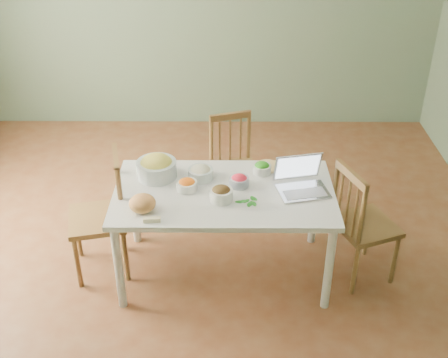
{
  "coord_description": "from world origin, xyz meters",
  "views": [
    {
      "loc": [
        0.23,
        -3.56,
        2.91
      ],
      "look_at": [
        0.21,
        -0.17,
        0.84
      ],
      "focal_mm": 45.45,
      "sensor_mm": 36.0,
      "label": 1
    }
  ],
  "objects_px": {
    "bowl_squash": "(157,167)",
    "chair_right": "(366,223)",
    "dining_table": "(224,232)",
    "chair_far": "(236,169)",
    "chair_left": "(97,216)",
    "laptop": "(304,178)",
    "bread_boule": "(142,203)"
  },
  "relations": [
    {
      "from": "bowl_squash",
      "to": "chair_right",
      "type": "bearing_deg",
      "value": -7.88
    },
    {
      "from": "dining_table",
      "to": "chair_far",
      "type": "xyz_separation_m",
      "value": [
        0.1,
        0.8,
        0.08
      ]
    },
    {
      "from": "chair_left",
      "to": "laptop",
      "type": "height_order",
      "value": "chair_left"
    },
    {
      "from": "chair_far",
      "to": "chair_right",
      "type": "xyz_separation_m",
      "value": [
        0.94,
        -0.82,
        0.03
      ]
    },
    {
      "from": "chair_left",
      "to": "chair_right",
      "type": "height_order",
      "value": "chair_left"
    },
    {
      "from": "bread_boule",
      "to": "chair_right",
      "type": "bearing_deg",
      "value": 8.3
    },
    {
      "from": "chair_right",
      "to": "bread_boule",
      "type": "relative_size",
      "value": 5.23
    },
    {
      "from": "chair_right",
      "to": "bowl_squash",
      "type": "distance_m",
      "value": 1.59
    },
    {
      "from": "bowl_squash",
      "to": "laptop",
      "type": "distance_m",
      "value": 1.08
    },
    {
      "from": "bread_boule",
      "to": "bowl_squash",
      "type": "distance_m",
      "value": 0.45
    },
    {
      "from": "bowl_squash",
      "to": "laptop",
      "type": "xyz_separation_m",
      "value": [
        1.06,
        -0.21,
        0.03
      ]
    },
    {
      "from": "chair_left",
      "to": "bread_boule",
      "type": "distance_m",
      "value": 0.58
    },
    {
      "from": "dining_table",
      "to": "bowl_squash",
      "type": "relative_size",
      "value": 5.35
    },
    {
      "from": "chair_left",
      "to": "bowl_squash",
      "type": "xyz_separation_m",
      "value": [
        0.45,
        0.16,
        0.33
      ]
    },
    {
      "from": "chair_left",
      "to": "bowl_squash",
      "type": "height_order",
      "value": "chair_left"
    },
    {
      "from": "chair_far",
      "to": "chair_left",
      "type": "xyz_separation_m",
      "value": [
        -1.04,
        -0.77,
        0.04
      ]
    },
    {
      "from": "chair_left",
      "to": "chair_right",
      "type": "bearing_deg",
      "value": 75.75
    },
    {
      "from": "chair_far",
      "to": "chair_right",
      "type": "relative_size",
      "value": 0.95
    },
    {
      "from": "chair_far",
      "to": "bowl_squash",
      "type": "bearing_deg",
      "value": -152.27
    },
    {
      "from": "bread_boule",
      "to": "laptop",
      "type": "bearing_deg",
      "value": 11.83
    },
    {
      "from": "bread_boule",
      "to": "laptop",
      "type": "height_order",
      "value": "laptop"
    },
    {
      "from": "bread_boule",
      "to": "chair_left",
      "type": "bearing_deg",
      "value": 144.51
    },
    {
      "from": "chair_right",
      "to": "bread_boule",
      "type": "distance_m",
      "value": 1.63
    },
    {
      "from": "chair_far",
      "to": "bread_boule",
      "type": "height_order",
      "value": "chair_far"
    },
    {
      "from": "chair_left",
      "to": "chair_far",
      "type": "bearing_deg",
      "value": 113.61
    },
    {
      "from": "bread_boule",
      "to": "bowl_squash",
      "type": "xyz_separation_m",
      "value": [
        0.05,
        0.44,
        0.03
      ]
    },
    {
      "from": "bread_boule",
      "to": "bowl_squash",
      "type": "bearing_deg",
      "value": 83.75
    },
    {
      "from": "chair_far",
      "to": "bread_boule",
      "type": "xyz_separation_m",
      "value": [
        -0.64,
        -1.05,
        0.35
      ]
    },
    {
      "from": "dining_table",
      "to": "chair_far",
      "type": "height_order",
      "value": "chair_far"
    },
    {
      "from": "chair_right",
      "to": "bread_boule",
      "type": "bearing_deg",
      "value": 77.13
    },
    {
      "from": "chair_far",
      "to": "chair_right",
      "type": "height_order",
      "value": "chair_right"
    },
    {
      "from": "laptop",
      "to": "bowl_squash",
      "type": "bearing_deg",
      "value": 156.45
    }
  ]
}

